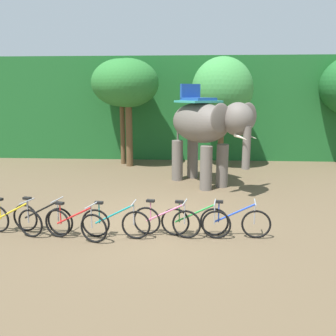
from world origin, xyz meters
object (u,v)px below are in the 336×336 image
Objects in this scene: elephant at (205,127)px; bike_red at (75,225)px; bike_pink at (166,221)px; bike_green at (195,222)px; tree_center_right at (121,83)px; tree_left at (128,84)px; bike_black at (42,218)px; bike_teal at (115,223)px; tree_right at (222,90)px; bike_yellow at (14,220)px; bike_blue at (235,222)px.

elephant is 6.60m from bike_red.
bike_pink is at bearing -102.27° from elephant.
elephant reaches higher than bike_green.
elephant is (3.85, -3.98, -1.69)m from tree_center_right.
tree_center_right is 0.68m from tree_left.
bike_black and bike_teal have the same top height.
tree_right is 10.45m from bike_black.
bike_yellow is (-1.44, -8.65, -3.46)m from tree_left.
bike_pink is at bearing -177.79° from bike_blue.
bike_pink is at bearing -103.03° from tree_right.
bike_yellow is at bearing 178.70° from bike_teal.
bike_blue is at bearing -92.12° from tree_right.
bike_green is (1.92, 0.17, 0.00)m from bike_teal.
bike_green is (-0.40, -5.09, -1.82)m from elephant.
bike_teal is at bearing -171.40° from bike_pink.
bike_red and bike_pink have the same top height.
bike_blue is (4.41, -9.00, -3.50)m from tree_center_right.
elephant is 6.83m from bike_black.
bike_pink is at bearing 8.60° from bike_teal.
elephant is 2.32× the size of bike_pink.
tree_right is 2.96× the size of bike_blue.
elephant is 5.37m from bike_blue.
tree_left is 9.49m from bike_pink.
bike_pink is (2.33, -8.52, -3.46)m from tree_left.
bike_yellow is 2.56m from bike_teal.
bike_blue is at bearing 4.35° from bike_green.
bike_pink is (2.15, 0.36, 0.00)m from bike_red.
tree_left is at bearing -52.71° from tree_center_right.
bike_black is at bearing 158.79° from bike_red.
tree_center_right reaches higher than bike_pink.
bike_black is 0.99× the size of bike_blue.
bike_red is 0.98× the size of bike_pink.
bike_teal is at bearing -5.85° from bike_black.
bike_blue is at bearing -83.61° from elephant.
bike_blue is at bearing 6.33° from bike_red.
tree_left is at bearing 115.30° from bike_blue.
bike_yellow is at bearing -178.00° from bike_blue.
elephant is at bearing 46.91° from bike_yellow.
bike_blue is (-0.31, -8.50, -3.19)m from tree_right.
bike_red and bike_blue have the same top height.
bike_teal and bike_green have the same top height.
bike_red and bike_teal have the same top height.
tree_left reaches higher than bike_yellow.
tree_right is at bearing 0.55° from tree_left.
tree_right reaches higher than bike_teal.
bike_red is (-3.25, -5.44, -1.82)m from elephant.
bike_red is 0.97× the size of bike_blue.
bike_blue is (5.44, 0.19, 0.00)m from bike_yellow.
tree_center_right is at bearing 173.97° from tree_right.
tree_right is at bearing -6.03° from tree_center_right.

